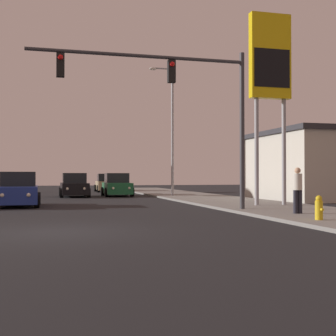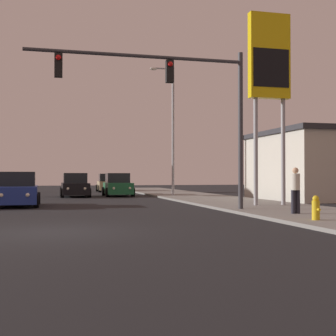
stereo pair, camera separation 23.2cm
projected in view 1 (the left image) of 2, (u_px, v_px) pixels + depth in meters
The scene contains 11 objects.
ground_plane at pixel (55, 232), 12.36m from camera, with size 120.00×120.00×0.00m, color black.
sidewalk_right at pixel (239, 203), 24.40m from camera, with size 5.00×60.00×0.12m.
car_black at pixel (74, 186), 33.05m from camera, with size 2.04×4.32×1.68m.
car_tan at pixel (107, 184), 43.35m from camera, with size 2.04×4.34×1.68m.
car_blue at pixel (18, 191), 22.78m from camera, with size 2.04×4.33×1.68m.
car_green at pixel (117, 186), 34.25m from camera, with size 2.04×4.33×1.68m.
traffic_light_mast at pixel (182, 94), 18.82m from camera, with size 8.79×0.36×6.50m.
street_lamp at pixel (171, 124), 32.65m from camera, with size 1.74×0.24×9.00m.
gas_station_sign at pixel (270, 67), 21.97m from camera, with size 2.00×0.42×9.00m.
fire_hydrant at pixel (319, 208), 14.49m from camera, with size 0.24×0.34×0.76m.
pedestrian_on_sidewalk at pixel (298, 188), 16.96m from camera, with size 0.34×0.32×1.67m.
Camera 1 is at (-0.16, -12.74, 1.49)m, focal length 50.00 mm.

